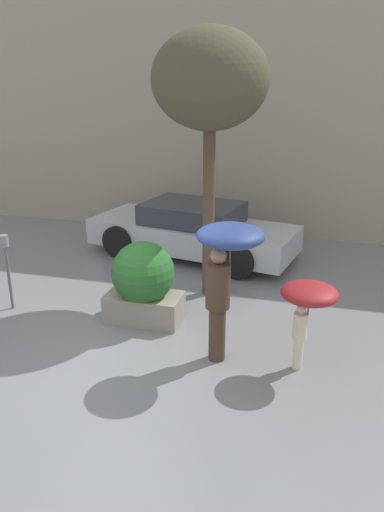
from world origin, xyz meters
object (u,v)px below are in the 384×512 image
person_child (308,300)px  parked_car_near (193,230)px  person_adult (226,259)px  street_tree (210,83)px  parking_meter (6,257)px  planter_box (143,282)px

person_child → parked_car_near: size_ratio=0.26×
person_adult → parked_car_near: bearing=107.5°
parked_car_near → street_tree: (0.82, -1.98, 3.13)m
person_child → street_tree: (-1.84, 2.15, 2.65)m
person_child → parked_car_near: person_child is taller
person_child → parking_meter: 5.01m
street_tree → parking_meter: street_tree is taller
planter_box → parked_car_near: size_ratio=0.28×
planter_box → parked_car_near: (-0.07, 3.31, -0.11)m
person_adult → street_tree: (-0.75, 2.18, 2.18)m
parked_car_near → parking_meter: (-2.30, -3.48, 0.38)m
street_tree → parking_meter: bearing=-154.4°
parked_car_near → parking_meter: 4.19m
parked_car_near → street_tree: size_ratio=1.05×
person_adult → parked_car_near: 4.55m
person_adult → parking_meter: 3.97m
person_adult → person_child: (1.10, 0.03, -0.47)m
person_adult → street_tree: 3.17m
person_adult → parked_car_near: person_adult is taller
person_adult → parking_meter: bearing=166.9°
parked_car_near → street_tree: bearing=-146.2°
planter_box → person_child: size_ratio=1.07×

